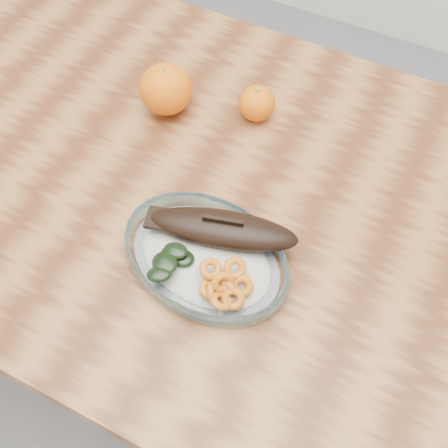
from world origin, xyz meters
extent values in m
plane|color=slate|center=(0.00, 0.00, 0.00)|extent=(3.00, 3.00, 0.00)
cube|color=#5B2E15|center=(0.00, 0.00, 0.73)|extent=(1.20, 0.80, 0.04)
cylinder|color=brown|center=(-0.54, 0.34, 0.35)|extent=(0.06, 0.06, 0.71)
ellipsoid|color=white|center=(0.09, -0.13, 0.76)|extent=(0.51, 0.40, 0.01)
torus|color=#98DAEB|center=(0.09, -0.13, 0.77)|extent=(0.53, 0.53, 0.03)
ellipsoid|color=white|center=(0.09, -0.13, 0.77)|extent=(0.45, 0.35, 0.02)
ellipsoid|color=black|center=(0.10, -0.09, 0.80)|extent=(0.23, 0.12, 0.04)
ellipsoid|color=black|center=(0.10, -0.09, 0.79)|extent=(0.20, 0.10, 0.02)
cube|color=black|center=(0.00, -0.11, 0.80)|extent=(0.05, 0.05, 0.01)
cube|color=black|center=(0.10, -0.09, 0.82)|extent=(0.06, 0.02, 0.02)
torus|color=#CC640E|center=(0.15, -0.16, 0.79)|extent=(0.04, 0.04, 0.04)
torus|color=#CC640E|center=(0.12, -0.18, 0.79)|extent=(0.04, 0.04, 0.03)
torus|color=#CC640E|center=(0.15, -0.19, 0.79)|extent=(0.04, 0.04, 0.03)
torus|color=#CC640E|center=(0.14, -0.16, 0.79)|extent=(0.03, 0.04, 0.04)
torus|color=#CC640E|center=(0.16, -0.16, 0.79)|extent=(0.05, 0.04, 0.03)
torus|color=#CC640E|center=(0.16, -0.18, 0.79)|extent=(0.04, 0.04, 0.03)
torus|color=#CC640E|center=(0.13, -0.18, 0.79)|extent=(0.03, 0.03, 0.04)
torus|color=#CC640E|center=(0.14, -0.17, 0.81)|extent=(0.04, 0.04, 0.04)
torus|color=#CC640E|center=(0.14, -0.14, 0.81)|extent=(0.04, 0.05, 0.03)
torus|color=#CC640E|center=(0.11, -0.16, 0.81)|extent=(0.05, 0.05, 0.02)
ellipsoid|color=black|center=(0.06, -0.15, 0.79)|extent=(0.04, 0.04, 0.01)
ellipsoid|color=black|center=(0.05, -0.16, 0.79)|extent=(0.04, 0.03, 0.01)
ellipsoid|color=black|center=(0.05, -0.18, 0.80)|extent=(0.05, 0.05, 0.01)
ellipsoid|color=black|center=(0.05, -0.15, 0.80)|extent=(0.04, 0.03, 0.01)
ellipsoid|color=black|center=(0.05, -0.20, 0.80)|extent=(0.04, 0.04, 0.01)
sphere|color=#FF6605|center=(-0.12, 0.12, 0.80)|extent=(0.09, 0.09, 0.09)
sphere|color=#FF6605|center=(0.03, 0.17, 0.78)|extent=(0.06, 0.06, 0.06)
camera|label=1|loc=(0.30, -0.49, 1.48)|focal=45.00mm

